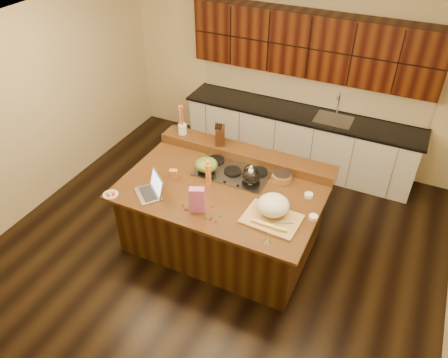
% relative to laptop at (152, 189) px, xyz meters
% --- Properties ---
extents(room, '(5.52, 5.02, 2.72)m').
position_rel_laptop_xyz_m(room, '(0.68, 0.47, 0.36)').
color(room, black).
rests_on(room, ground).
extents(island, '(2.40, 1.60, 0.92)m').
position_rel_laptop_xyz_m(island, '(0.68, 0.47, -0.52)').
color(island, black).
rests_on(island, ground).
extents(back_ledge, '(2.40, 0.30, 0.12)m').
position_rel_laptop_xyz_m(back_ledge, '(0.68, 1.17, -0.01)').
color(back_ledge, black).
rests_on(back_ledge, island).
extents(cooktop, '(0.92, 0.52, 0.05)m').
position_rel_laptop_xyz_m(cooktop, '(0.68, 0.77, -0.05)').
color(cooktop, gray).
rests_on(cooktop, island).
extents(back_counter, '(3.70, 0.66, 2.40)m').
position_rel_laptop_xyz_m(back_counter, '(0.98, 2.70, -0.00)').
color(back_counter, silver).
rests_on(back_counter, ground).
extents(kettle, '(0.23, 0.23, 0.19)m').
position_rel_laptop_xyz_m(kettle, '(0.98, 0.64, 0.07)').
color(kettle, black).
rests_on(kettle, cooktop).
extents(green_bowl, '(0.34, 0.34, 0.16)m').
position_rel_laptop_xyz_m(green_bowl, '(0.38, 0.64, 0.06)').
color(green_bowl, '#56712D').
rests_on(green_bowl, cooktop).
extents(laptop, '(0.45, 0.44, 0.25)m').
position_rel_laptop_xyz_m(laptop, '(0.00, 0.00, 0.00)').
color(laptop, '#B7B7BC').
rests_on(laptop, island).
extents(oil_bottle, '(0.09, 0.09, 0.27)m').
position_rel_laptop_xyz_m(oil_bottle, '(0.50, 0.46, 0.07)').
color(oil_bottle, orange).
rests_on(oil_bottle, island).
extents(vinegar_bottle, '(0.08, 0.08, 0.25)m').
position_rel_laptop_xyz_m(vinegar_bottle, '(0.99, 0.62, 0.06)').
color(vinegar_bottle, silver).
rests_on(vinegar_bottle, island).
extents(wooden_tray, '(0.63, 0.51, 0.25)m').
position_rel_laptop_xyz_m(wooden_tray, '(1.41, 0.24, 0.04)').
color(wooden_tray, tan).
rests_on(wooden_tray, island).
extents(ramekin_a, '(0.11, 0.11, 0.04)m').
position_rel_laptop_xyz_m(ramekin_a, '(1.28, 0.41, -0.04)').
color(ramekin_a, white).
rests_on(ramekin_a, island).
extents(ramekin_b, '(0.13, 0.13, 0.04)m').
position_rel_laptop_xyz_m(ramekin_b, '(1.83, 0.38, -0.04)').
color(ramekin_b, white).
rests_on(ramekin_b, island).
extents(ramekin_c, '(0.11, 0.11, 0.04)m').
position_rel_laptop_xyz_m(ramekin_c, '(1.68, 0.73, -0.04)').
color(ramekin_c, white).
rests_on(ramekin_c, island).
extents(strainer_bowl, '(0.28, 0.28, 0.09)m').
position_rel_laptop_xyz_m(strainer_bowl, '(1.28, 0.90, -0.02)').
color(strainer_bowl, '#996B3F').
rests_on(strainer_bowl, island).
extents(kitchen_timer, '(0.10, 0.10, 0.07)m').
position_rel_laptop_xyz_m(kitchen_timer, '(1.51, -0.17, -0.03)').
color(kitchen_timer, silver).
rests_on(kitchen_timer, island).
extents(pink_bag, '(0.19, 0.15, 0.31)m').
position_rel_laptop_xyz_m(pink_bag, '(0.62, -0.04, 0.09)').
color(pink_bag, '#CA5FAD').
rests_on(pink_bag, island).
extents(candy_plate, '(0.22, 0.22, 0.01)m').
position_rel_laptop_xyz_m(candy_plate, '(-0.43, -0.24, -0.06)').
color(candy_plate, white).
rests_on(candy_plate, island).
extents(package_box, '(0.11, 0.09, 0.13)m').
position_rel_laptop_xyz_m(package_box, '(0.08, 0.36, -0.00)').
color(package_box, '#C38545').
rests_on(package_box, island).
extents(utensil_crock, '(0.13, 0.13, 0.14)m').
position_rel_laptop_xyz_m(utensil_crock, '(-0.26, 1.17, 0.12)').
color(utensil_crock, white).
rests_on(utensil_crock, back_ledge).
extents(knife_block, '(0.19, 0.23, 0.24)m').
position_rel_laptop_xyz_m(knife_block, '(0.31, 1.17, 0.17)').
color(knife_block, black).
rests_on(knife_block, back_ledge).
extents(gumdrop_0, '(0.02, 0.02, 0.02)m').
position_rel_laptop_xyz_m(gumdrop_0, '(0.75, 0.09, -0.06)').
color(gumdrop_0, red).
rests_on(gumdrop_0, island).
extents(gumdrop_1, '(0.02, 0.02, 0.02)m').
position_rel_laptop_xyz_m(gumdrop_1, '(0.55, 0.03, -0.06)').
color(gumdrop_1, '#198C26').
rests_on(gumdrop_1, island).
extents(gumdrop_2, '(0.02, 0.02, 0.02)m').
position_rel_laptop_xyz_m(gumdrop_2, '(0.82, -0.12, -0.06)').
color(gumdrop_2, red).
rests_on(gumdrop_2, island).
extents(gumdrop_3, '(0.02, 0.02, 0.02)m').
position_rel_laptop_xyz_m(gumdrop_3, '(0.90, -0.03, -0.06)').
color(gumdrop_3, '#198C26').
rests_on(gumdrop_3, island).
extents(gumdrop_4, '(0.02, 0.02, 0.02)m').
position_rel_laptop_xyz_m(gumdrop_4, '(0.43, -0.03, -0.06)').
color(gumdrop_4, red).
rests_on(gumdrop_4, island).
extents(gumdrop_5, '(0.02, 0.02, 0.02)m').
position_rel_laptop_xyz_m(gumdrop_5, '(0.59, 0.08, -0.06)').
color(gumdrop_5, '#198C26').
rests_on(gumdrop_5, island).
extents(gumdrop_6, '(0.02, 0.02, 0.02)m').
position_rel_laptop_xyz_m(gumdrop_6, '(0.46, -0.07, -0.06)').
color(gumdrop_6, red).
rests_on(gumdrop_6, island).
extents(gumdrop_7, '(0.02, 0.02, 0.02)m').
position_rel_laptop_xyz_m(gumdrop_7, '(0.49, 0.01, -0.06)').
color(gumdrop_7, '#198C26').
rests_on(gumdrop_7, island).
extents(gumdrop_8, '(0.02, 0.02, 0.02)m').
position_rel_laptop_xyz_m(gumdrop_8, '(0.47, 0.07, -0.06)').
color(gumdrop_8, red).
rests_on(gumdrop_8, island).
extents(gumdrop_9, '(0.02, 0.02, 0.02)m').
position_rel_laptop_xyz_m(gumdrop_9, '(0.82, -0.09, -0.06)').
color(gumdrop_9, '#198C26').
rests_on(gumdrop_9, island).
extents(gumdrop_10, '(0.02, 0.02, 0.02)m').
position_rel_laptop_xyz_m(gumdrop_10, '(0.90, -0.12, -0.06)').
color(gumdrop_10, red).
rests_on(gumdrop_10, island).
extents(gumdrop_11, '(0.02, 0.02, 0.02)m').
position_rel_laptop_xyz_m(gumdrop_11, '(0.77, -0.12, -0.06)').
color(gumdrop_11, '#198C26').
rests_on(gumdrop_11, island).
extents(gumdrop_12, '(0.02, 0.02, 0.02)m').
position_rel_laptop_xyz_m(gumdrop_12, '(0.50, -0.09, -0.06)').
color(gumdrop_12, red).
rests_on(gumdrop_12, island).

